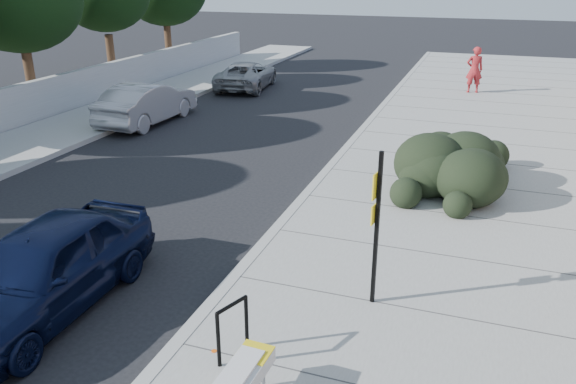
% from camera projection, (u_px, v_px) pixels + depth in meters
% --- Properties ---
extents(ground, '(120.00, 120.00, 0.00)m').
position_uv_depth(ground, '(235.00, 283.00, 9.86)').
color(ground, black).
rests_on(ground, ground).
extents(sidewalk_near, '(11.20, 50.00, 0.15)m').
position_uv_depth(sidewalk_near, '(558.00, 214.00, 12.48)').
color(sidewalk_near, gray).
rests_on(sidewalk_near, ground).
extents(sidewalk_far, '(3.00, 50.00, 0.15)m').
position_uv_depth(sidewalk_far, '(20.00, 147.00, 17.16)').
color(sidewalk_far, gray).
rests_on(sidewalk_far, ground).
extents(curb_near, '(0.22, 50.00, 0.17)m').
position_uv_depth(curb_near, '(317.00, 183.00, 14.21)').
color(curb_near, '#9E9E99').
rests_on(curb_near, ground).
extents(curb_far, '(0.22, 50.00, 0.17)m').
position_uv_depth(curb_far, '(60.00, 151.00, 16.69)').
color(curb_far, '#9E9E99').
rests_on(curb_far, ground).
extents(bike_rack, '(0.25, 0.55, 0.85)m').
position_uv_depth(bike_rack, '(232.00, 325.00, 7.59)').
color(bike_rack, black).
rests_on(bike_rack, sidewalk_near).
extents(sign_post, '(0.12, 0.29, 2.54)m').
position_uv_depth(sign_post, '(376.00, 220.00, 8.53)').
color(sign_post, black).
rests_on(sign_post, sidewalk_near).
extents(hedge, '(2.87, 4.48, 1.56)m').
position_uv_depth(hedge, '(457.00, 154.00, 13.69)').
color(hedge, black).
rests_on(hedge, sidewalk_near).
extents(sedan_navy, '(1.80, 4.32, 1.46)m').
position_uv_depth(sedan_navy, '(44.00, 269.00, 8.87)').
color(sedan_navy, black).
rests_on(sedan_navy, ground).
extents(wagon_silver, '(1.64, 4.42, 1.44)m').
position_uv_depth(wagon_silver, '(147.00, 103.00, 19.84)').
color(wagon_silver, '#99999D').
rests_on(wagon_silver, ground).
extents(suv_silver, '(2.57, 4.63, 1.23)m').
position_uv_depth(suv_silver, '(247.00, 75.00, 25.66)').
color(suv_silver, gray).
rests_on(suv_silver, ground).
extents(pedestrian, '(0.80, 0.63, 1.94)m').
position_uv_depth(pedestrian, '(474.00, 70.00, 23.96)').
color(pedestrian, maroon).
rests_on(pedestrian, sidewalk_near).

